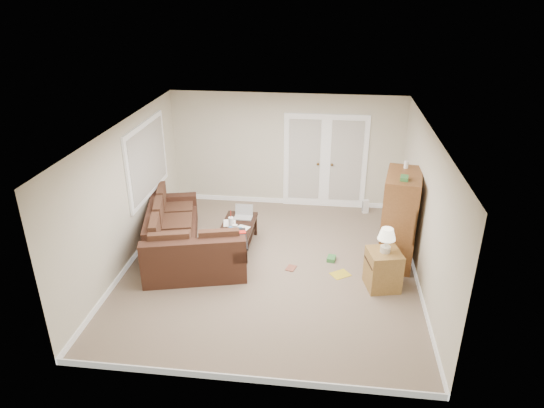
# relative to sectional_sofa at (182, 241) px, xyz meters

# --- Properties ---
(floor) EXTENTS (5.50, 5.50, 0.00)m
(floor) POSITION_rel_sectional_sofa_xyz_m (1.64, -0.15, -0.32)
(floor) COLOR gray
(floor) RESTS_ON ground
(ceiling) EXTENTS (5.00, 5.50, 0.02)m
(ceiling) POSITION_rel_sectional_sofa_xyz_m (1.64, -0.15, 2.18)
(ceiling) COLOR white
(ceiling) RESTS_ON wall_back
(wall_left) EXTENTS (0.02, 5.50, 2.50)m
(wall_left) POSITION_rel_sectional_sofa_xyz_m (-0.86, -0.15, 0.93)
(wall_left) COLOR beige
(wall_left) RESTS_ON floor
(wall_right) EXTENTS (0.02, 5.50, 2.50)m
(wall_right) POSITION_rel_sectional_sofa_xyz_m (4.14, -0.15, 0.93)
(wall_right) COLOR beige
(wall_right) RESTS_ON floor
(wall_back) EXTENTS (5.00, 0.02, 2.50)m
(wall_back) POSITION_rel_sectional_sofa_xyz_m (1.64, 2.60, 0.93)
(wall_back) COLOR beige
(wall_back) RESTS_ON floor
(wall_front) EXTENTS (5.00, 0.02, 2.50)m
(wall_front) POSITION_rel_sectional_sofa_xyz_m (1.64, -2.90, 0.93)
(wall_front) COLOR beige
(wall_front) RESTS_ON floor
(baseboards) EXTENTS (5.00, 5.50, 0.10)m
(baseboards) POSITION_rel_sectional_sofa_xyz_m (1.64, -0.15, -0.27)
(baseboards) COLOR white
(baseboards) RESTS_ON floor
(french_doors) EXTENTS (1.80, 0.05, 2.13)m
(french_doors) POSITION_rel_sectional_sofa_xyz_m (2.49, 2.56, 0.72)
(french_doors) COLOR white
(french_doors) RESTS_ON floor
(window_left) EXTENTS (0.05, 1.92, 1.42)m
(window_left) POSITION_rel_sectional_sofa_xyz_m (-0.82, 0.85, 1.23)
(window_left) COLOR white
(window_left) RESTS_ON wall_left
(sectional_sofa) EXTENTS (2.32, 2.74, 0.81)m
(sectional_sofa) POSITION_rel_sectional_sofa_xyz_m (0.00, 0.00, 0.00)
(sectional_sofa) COLOR #422519
(sectional_sofa) RESTS_ON floor
(coffee_table) EXTENTS (0.60, 1.18, 0.80)m
(coffee_table) POSITION_rel_sectional_sofa_xyz_m (0.95, 0.47, -0.05)
(coffee_table) COLOR black
(coffee_table) RESTS_ON floor
(tv_armoire) EXTENTS (0.74, 1.12, 1.79)m
(tv_armoire) POSITION_rel_sectional_sofa_xyz_m (3.84, 0.35, 0.52)
(tv_armoire) COLOR brown
(tv_armoire) RESTS_ON floor
(side_cabinet) EXTENTS (0.61, 0.61, 1.08)m
(side_cabinet) POSITION_rel_sectional_sofa_xyz_m (3.53, -0.55, 0.07)
(side_cabinet) COLOR olive
(side_cabinet) RESTS_ON floor
(space_heater) EXTENTS (0.14, 0.13, 0.30)m
(space_heater) POSITION_rel_sectional_sofa_xyz_m (3.42, 2.30, -0.17)
(space_heater) COLOR white
(space_heater) RESTS_ON floor
(floor_magazine) EXTENTS (0.40, 0.38, 0.01)m
(floor_magazine) POSITION_rel_sectional_sofa_xyz_m (2.86, -0.26, -0.31)
(floor_magazine) COLOR gold
(floor_magazine) RESTS_ON floor
(floor_greenbox) EXTENTS (0.17, 0.21, 0.08)m
(floor_greenbox) POSITION_rel_sectional_sofa_xyz_m (2.71, 0.19, -0.28)
(floor_greenbox) COLOR #397D3C
(floor_greenbox) RESTS_ON floor
(floor_book) EXTENTS (0.20, 0.24, 0.02)m
(floor_book) POSITION_rel_sectional_sofa_xyz_m (1.93, -0.15, -0.31)
(floor_book) COLOR brown
(floor_book) RESTS_ON floor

